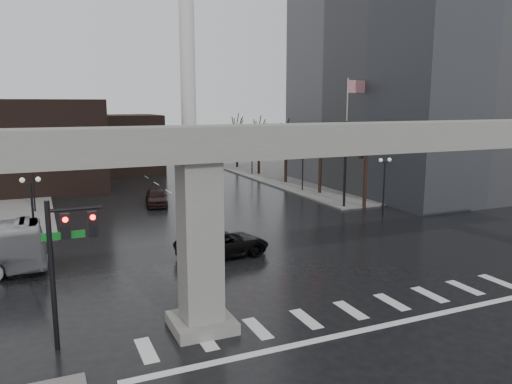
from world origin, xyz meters
TOP-DOWN VIEW (x-y plane):
  - ground at (0.00, 0.00)m, footprint 160.00×160.00m
  - sidewalk_ne at (26.00, 36.00)m, footprint 28.00×36.00m
  - elevated_guideway at (1.26, 0.00)m, footprint 48.00×2.60m
  - building_far_left at (-14.00, 42.00)m, footprint 16.00×14.00m
  - building_far_mid at (-2.00, 52.00)m, footprint 10.00×10.00m
  - smokestack at (6.00, 46.00)m, footprint 3.60×3.60m
  - signal_mast_arm at (8.99, 18.80)m, footprint 12.12×0.43m
  - signal_left_pole at (-12.25, 0.50)m, footprint 2.30×0.30m
  - flagpole_assembly at (15.29, 22.00)m, footprint 2.06×0.12m
  - lamp_right_0 at (13.50, 14.00)m, footprint 1.22×0.32m
  - lamp_right_1 at (13.50, 28.00)m, footprint 1.22×0.32m
  - lamp_right_2 at (13.50, 42.00)m, footprint 1.22×0.32m
  - lamp_left_0 at (-13.50, 14.00)m, footprint 1.22×0.32m
  - lamp_left_1 at (-13.50, 28.00)m, footprint 1.22×0.32m
  - lamp_left_2 at (-13.50, 42.00)m, footprint 1.22×0.32m
  - tree_right_0 at (14.53, 18.02)m, footprint 1.09×1.58m
  - tree_right_1 at (14.53, 26.02)m, footprint 1.09×1.61m
  - tree_right_2 at (14.53, 34.02)m, footprint 1.10×1.63m
  - tree_right_3 at (14.53, 42.02)m, footprint 1.11×1.66m
  - tree_right_4 at (14.53, 50.02)m, footprint 1.12×1.69m
  - pickup_truck at (-2.61, 9.32)m, footprint 6.23×3.35m
  - far_car at (-2.93, 26.91)m, footprint 2.68×5.03m

SIDE VIEW (x-z plane):
  - ground at x=0.00m, z-range 0.00..0.00m
  - sidewalk_ne at x=26.00m, z-range 0.00..0.15m
  - far_car at x=-2.93m, z-range 0.00..1.63m
  - pickup_truck at x=-2.61m, z-range 0.00..1.66m
  - tree_right_0 at x=14.53m, z-range -0.97..6.54m
  - tree_right_1 at x=14.53m, z-range -0.99..6.69m
  - tree_right_2 at x=14.53m, z-range -1.01..6.84m
  - tree_right_3 at x=14.53m, z-range -1.03..6.99m
  - tree_right_4 at x=14.53m, z-range -1.05..7.14m
  - lamp_right_0 at x=13.50m, z-range 0.92..6.03m
  - lamp_right_1 at x=13.50m, z-range 0.92..6.03m
  - lamp_right_2 at x=13.50m, z-range 0.92..6.03m
  - lamp_left_0 at x=-13.50m, z-range 0.92..6.03m
  - lamp_left_1 at x=-13.50m, z-range 0.92..6.03m
  - lamp_left_2 at x=-13.50m, z-range 0.92..6.03m
  - building_far_mid at x=-2.00m, z-range 0.00..8.00m
  - signal_left_pole at x=-12.25m, z-range 1.07..7.07m
  - building_far_left at x=-14.00m, z-range 0.00..10.00m
  - signal_mast_arm at x=8.99m, z-range 1.83..9.83m
  - elevated_guideway at x=1.26m, z-range 2.53..11.23m
  - flagpole_assembly at x=15.29m, z-range 1.53..13.53m
  - smokestack at x=6.00m, z-range -1.65..28.35m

